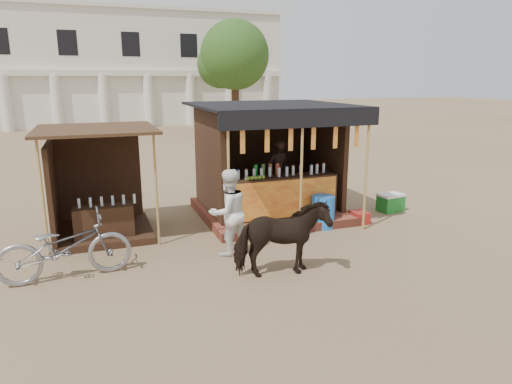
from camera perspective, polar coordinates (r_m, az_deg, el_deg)
The scene contains 11 objects.
ground at distance 8.35m, azimuth 3.82°, elevation -9.88°, with size 120.00×120.00×0.00m, color #846B4C.
main_stall at distance 11.37m, azimuth 1.78°, elevation 2.09°, with size 3.60×3.61×2.78m.
secondary_stall at distance 10.51m, azimuth -19.67°, elevation -0.72°, with size 2.40×2.40×2.38m.
cow at distance 7.93m, azimuth 3.20°, elevation -5.89°, with size 0.74×1.62×1.36m, color black.
motorbike at distance 8.51m, azimuth -22.78°, elevation -6.35°, with size 0.77×2.20×1.16m, color gray.
bystander at distance 8.87m, azimuth -3.47°, elevation -2.56°, with size 0.83×0.64×1.70m, color white.
blue_barrel at distance 10.66m, azimuth 8.37°, elevation -2.47°, with size 0.53×0.53×0.76m, color blue.
red_crate at distance 11.22m, azimuth 12.81°, elevation -3.10°, with size 0.35×0.44×0.28m, color maroon.
cooler at distance 12.39m, azimuth 16.47°, elevation -1.25°, with size 0.69×0.52×0.46m.
background_building at distance 36.93m, azimuth -18.90°, elevation 14.29°, with size 26.00×7.45×8.18m.
tree at distance 30.47m, azimuth -3.10°, elevation 16.42°, with size 4.50×4.40×7.00m.
Camera 1 is at (-3.12, -6.96, 3.39)m, focal length 32.00 mm.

